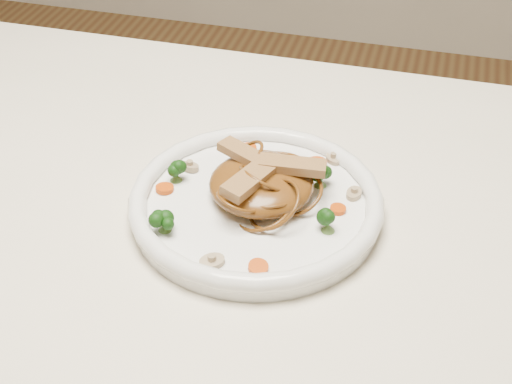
# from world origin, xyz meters

# --- Properties ---
(table) EXTENTS (1.20, 0.80, 0.75)m
(table) POSITION_xyz_m (0.00, 0.00, 0.65)
(table) COLOR #F4E6CF
(table) RESTS_ON ground
(plate) EXTENTS (0.34, 0.34, 0.02)m
(plate) POSITION_xyz_m (0.08, 0.04, 0.76)
(plate) COLOR white
(plate) RESTS_ON table
(noodle_mound) EXTENTS (0.12, 0.12, 0.04)m
(noodle_mound) POSITION_xyz_m (0.08, 0.05, 0.78)
(noodle_mound) COLOR #613612
(noodle_mound) RESTS_ON plate
(chicken_a) EXTENTS (0.07, 0.03, 0.01)m
(chicken_a) POSITION_xyz_m (0.11, 0.07, 0.80)
(chicken_a) COLOR #A98150
(chicken_a) RESTS_ON noodle_mound
(chicken_b) EXTENTS (0.07, 0.05, 0.01)m
(chicken_b) POSITION_xyz_m (0.06, 0.07, 0.80)
(chicken_b) COLOR #A98150
(chicken_b) RESTS_ON noodle_mound
(chicken_c) EXTENTS (0.05, 0.08, 0.01)m
(chicken_c) POSITION_xyz_m (0.07, 0.03, 0.80)
(chicken_c) COLOR #A98150
(chicken_c) RESTS_ON noodle_mound
(broccoli_0) EXTENTS (0.03, 0.03, 0.03)m
(broccoli_0) POSITION_xyz_m (0.14, 0.09, 0.78)
(broccoli_0) COLOR #14390B
(broccoli_0) RESTS_ON plate
(broccoli_1) EXTENTS (0.03, 0.03, 0.03)m
(broccoli_1) POSITION_xyz_m (-0.02, 0.06, 0.78)
(broccoli_1) COLOR #14390B
(broccoli_1) RESTS_ON plate
(broccoli_2) EXTENTS (0.02, 0.02, 0.03)m
(broccoli_2) POSITION_xyz_m (0.00, -0.03, 0.78)
(broccoli_2) COLOR #14390B
(broccoli_2) RESTS_ON plate
(broccoli_3) EXTENTS (0.03, 0.03, 0.03)m
(broccoli_3) POSITION_xyz_m (0.16, 0.02, 0.78)
(broccoli_3) COLOR #14390B
(broccoli_3) RESTS_ON plate
(carrot_0) EXTENTS (0.03, 0.03, 0.00)m
(carrot_0) POSITION_xyz_m (0.13, 0.13, 0.77)
(carrot_0) COLOR #C34907
(carrot_0) RESTS_ON plate
(carrot_1) EXTENTS (0.02, 0.02, 0.00)m
(carrot_1) POSITION_xyz_m (-0.02, 0.04, 0.77)
(carrot_1) COLOR #C34907
(carrot_1) RESTS_ON plate
(carrot_2) EXTENTS (0.02, 0.02, 0.00)m
(carrot_2) POSITION_xyz_m (0.16, 0.05, 0.77)
(carrot_2) COLOR #C34907
(carrot_2) RESTS_ON plate
(carrot_3) EXTENTS (0.02, 0.02, 0.00)m
(carrot_3) POSITION_xyz_m (0.04, 0.13, 0.77)
(carrot_3) COLOR #C34907
(carrot_3) RESTS_ON plate
(carrot_4) EXTENTS (0.02, 0.02, 0.00)m
(carrot_4) POSITION_xyz_m (0.11, -0.06, 0.77)
(carrot_4) COLOR #C34907
(carrot_4) RESTS_ON plate
(mushroom_0) EXTENTS (0.03, 0.03, 0.01)m
(mushroom_0) POSITION_xyz_m (0.06, -0.06, 0.77)
(mushroom_0) COLOR tan
(mushroom_0) RESTS_ON plate
(mushroom_1) EXTENTS (0.03, 0.03, 0.01)m
(mushroom_1) POSITION_xyz_m (0.18, 0.08, 0.77)
(mushroom_1) COLOR tan
(mushroom_1) RESTS_ON plate
(mushroom_2) EXTENTS (0.03, 0.03, 0.01)m
(mushroom_2) POSITION_xyz_m (-0.01, 0.08, 0.77)
(mushroom_2) COLOR tan
(mushroom_2) RESTS_ON plate
(mushroom_3) EXTENTS (0.03, 0.03, 0.01)m
(mushroom_3) POSITION_xyz_m (0.14, 0.14, 0.77)
(mushroom_3) COLOR tan
(mushroom_3) RESTS_ON plate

